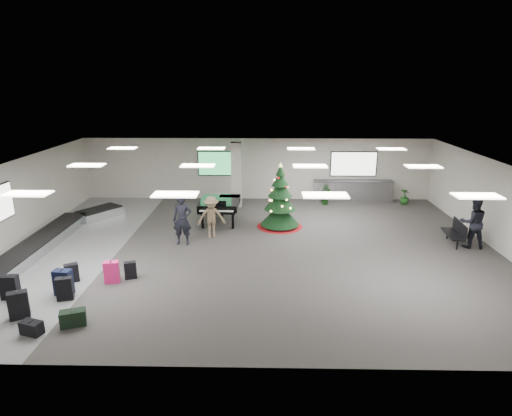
{
  "coord_description": "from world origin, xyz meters",
  "views": [
    {
      "loc": [
        0.38,
        -14.99,
        6.07
      ],
      "look_at": [
        0.06,
        1.0,
        1.27
      ],
      "focal_mm": 30.0,
      "sensor_mm": 36.0,
      "label": 1
    }
  ],
  "objects_px": {
    "pink_suitcase": "(112,272)",
    "traveler_b": "(211,217)",
    "christmas_tree": "(280,205)",
    "bench": "(456,231)",
    "service_counter": "(353,191)",
    "traveler_bench": "(473,222)",
    "potted_plant_left": "(326,196)",
    "potted_plant_right": "(405,197)",
    "grand_piano": "(219,204)",
    "baggage_carousel": "(46,242)",
    "traveler_a": "(182,220)"
  },
  "relations": [
    {
      "from": "pink_suitcase",
      "to": "bench",
      "type": "bearing_deg",
      "value": 7.53
    },
    {
      "from": "traveler_b",
      "to": "traveler_a",
      "type": "bearing_deg",
      "value": -153.02
    },
    {
      "from": "pink_suitcase",
      "to": "christmas_tree",
      "type": "bearing_deg",
      "value": 36.49
    },
    {
      "from": "pink_suitcase",
      "to": "traveler_b",
      "type": "xyz_separation_m",
      "value": [
        2.63,
        4.08,
        0.5
      ]
    },
    {
      "from": "grand_piano",
      "to": "traveler_b",
      "type": "xyz_separation_m",
      "value": [
        -0.14,
        -1.74,
        -0.03
      ]
    },
    {
      "from": "baggage_carousel",
      "to": "traveler_a",
      "type": "bearing_deg",
      "value": 4.83
    },
    {
      "from": "bench",
      "to": "traveler_b",
      "type": "height_order",
      "value": "traveler_b"
    },
    {
      "from": "christmas_tree",
      "to": "bench",
      "type": "xyz_separation_m",
      "value": [
        6.67,
        -1.92,
        -0.45
      ]
    },
    {
      "from": "service_counter",
      "to": "traveler_b",
      "type": "xyz_separation_m",
      "value": [
        -6.72,
        -5.52,
        0.3
      ]
    },
    {
      "from": "pink_suitcase",
      "to": "christmas_tree",
      "type": "distance_m",
      "value": 7.69
    },
    {
      "from": "christmas_tree",
      "to": "traveler_b",
      "type": "bearing_deg",
      "value": -153.85
    },
    {
      "from": "grand_piano",
      "to": "potted_plant_right",
      "type": "bearing_deg",
      "value": 20.85
    },
    {
      "from": "baggage_carousel",
      "to": "potted_plant_left",
      "type": "relative_size",
      "value": 10.87
    },
    {
      "from": "grand_piano",
      "to": "potted_plant_right",
      "type": "distance_m",
      "value": 9.67
    },
    {
      "from": "potted_plant_left",
      "to": "christmas_tree",
      "type": "bearing_deg",
      "value": -125.43
    },
    {
      "from": "baggage_carousel",
      "to": "traveler_b",
      "type": "bearing_deg",
      "value": 11.18
    },
    {
      "from": "baggage_carousel",
      "to": "traveler_a",
      "type": "distance_m",
      "value": 5.18
    },
    {
      "from": "pink_suitcase",
      "to": "traveler_bench",
      "type": "bearing_deg",
      "value": 5.66
    },
    {
      "from": "potted_plant_right",
      "to": "potted_plant_left",
      "type": "bearing_deg",
      "value": -177.54
    },
    {
      "from": "christmas_tree",
      "to": "bench",
      "type": "height_order",
      "value": "christmas_tree"
    },
    {
      "from": "christmas_tree",
      "to": "traveler_a",
      "type": "bearing_deg",
      "value": -150.52
    },
    {
      "from": "potted_plant_left",
      "to": "potted_plant_right",
      "type": "bearing_deg",
      "value": 2.46
    },
    {
      "from": "pink_suitcase",
      "to": "potted_plant_right",
      "type": "bearing_deg",
      "value": 28.61
    },
    {
      "from": "grand_piano",
      "to": "service_counter",
      "type": "bearing_deg",
      "value": 31.19
    },
    {
      "from": "traveler_bench",
      "to": "potted_plant_left",
      "type": "bearing_deg",
      "value": -46.55
    },
    {
      "from": "bench",
      "to": "potted_plant_right",
      "type": "distance_m",
      "value": 5.54
    },
    {
      "from": "baggage_carousel",
      "to": "bench",
      "type": "relative_size",
      "value": 6.6
    },
    {
      "from": "pink_suitcase",
      "to": "traveler_a",
      "type": "distance_m",
      "value": 3.73
    },
    {
      "from": "baggage_carousel",
      "to": "potted_plant_right",
      "type": "distance_m",
      "value": 16.56
    },
    {
      "from": "baggage_carousel",
      "to": "traveler_b",
      "type": "distance_m",
      "value": 6.27
    },
    {
      "from": "christmas_tree",
      "to": "potted_plant_right",
      "type": "bearing_deg",
      "value": 29.19
    },
    {
      "from": "grand_piano",
      "to": "bench",
      "type": "bearing_deg",
      "value": -12.59
    },
    {
      "from": "baggage_carousel",
      "to": "traveler_a",
      "type": "height_order",
      "value": "traveler_a"
    },
    {
      "from": "christmas_tree",
      "to": "traveler_a",
      "type": "relative_size",
      "value": 1.42
    },
    {
      "from": "service_counter",
      "to": "traveler_b",
      "type": "height_order",
      "value": "traveler_b"
    },
    {
      "from": "christmas_tree",
      "to": "potted_plant_left",
      "type": "height_order",
      "value": "christmas_tree"
    },
    {
      "from": "bench",
      "to": "service_counter",
      "type": "bearing_deg",
      "value": 119.26
    },
    {
      "from": "christmas_tree",
      "to": "grand_piano",
      "type": "distance_m",
      "value": 2.66
    },
    {
      "from": "traveler_a",
      "to": "potted_plant_right",
      "type": "xyz_separation_m",
      "value": [
        10.25,
        5.75,
        -0.59
      ]
    },
    {
      "from": "baggage_carousel",
      "to": "grand_piano",
      "type": "height_order",
      "value": "grand_piano"
    },
    {
      "from": "baggage_carousel",
      "to": "pink_suitcase",
      "type": "distance_m",
      "value": 4.52
    },
    {
      "from": "service_counter",
      "to": "pink_suitcase",
      "type": "distance_m",
      "value": 13.4
    },
    {
      "from": "traveler_bench",
      "to": "potted_plant_right",
      "type": "distance_m",
      "value": 5.91
    },
    {
      "from": "christmas_tree",
      "to": "traveler_b",
      "type": "distance_m",
      "value": 3.09
    },
    {
      "from": "baggage_carousel",
      "to": "grand_piano",
      "type": "relative_size",
      "value": 4.46
    },
    {
      "from": "grand_piano",
      "to": "bench",
      "type": "height_order",
      "value": "grand_piano"
    },
    {
      "from": "christmas_tree",
      "to": "service_counter",
      "type": "bearing_deg",
      "value": 46.51
    },
    {
      "from": "pink_suitcase",
      "to": "grand_piano",
      "type": "height_order",
      "value": "grand_piano"
    },
    {
      "from": "traveler_b",
      "to": "pink_suitcase",
      "type": "bearing_deg",
      "value": -133.38
    },
    {
      "from": "grand_piano",
      "to": "traveler_a",
      "type": "distance_m",
      "value": 2.77
    }
  ]
}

